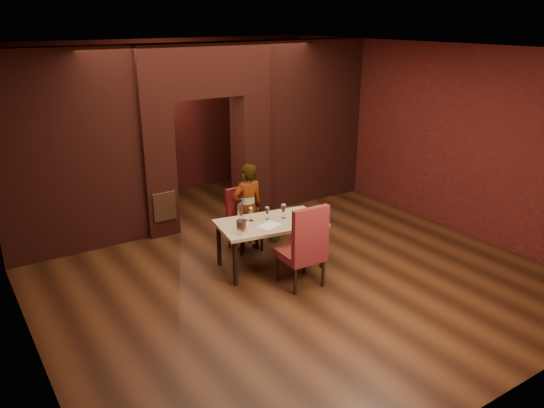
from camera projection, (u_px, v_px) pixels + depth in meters
The scene contains 25 objects.
floor at pixel (265, 259), 8.37m from camera, with size 8.00×8.00×0.00m, color #412110.
ceiling at pixel (265, 48), 7.29m from camera, with size 7.00×8.00×0.04m, color silver.
wall_back at pixel (161, 119), 10.98m from camera, with size 7.00×0.04×3.20m, color maroon.
wall_front at pixel (509, 258), 4.68m from camera, with size 7.00×0.04×3.20m, color maroon.
wall_left at pixel (6, 204), 6.02m from camera, with size 0.04×8.00×3.20m, color maroon.
wall_right at pixel (427, 133), 9.64m from camera, with size 0.04×8.00×3.20m, color maroon.
pillar_left at pixel (156, 169), 9.06m from camera, with size 0.55×0.55×2.30m, color maroon.
pillar_right at pixel (251, 154), 10.05m from camera, with size 0.55×0.55×2.30m, color maroon.
lintel at pixel (202, 70), 9.02m from camera, with size 2.45×0.55×0.90m, color maroon.
wing_wall_left at pixel (67, 154), 8.18m from camera, with size 2.27×0.35×3.20m, color maroon.
wing_wall_right at pixel (310, 122), 10.63m from camera, with size 2.27×0.35×3.20m, color maroon.
vent_panel at pixel (165, 207), 9.03m from camera, with size 0.40×0.03×0.50m, color #A3562F.
rear_door at pixel (146, 148), 10.91m from camera, with size 0.90×0.08×2.10m, color black.
rear_door_frame at pixel (147, 148), 10.88m from camera, with size 1.02×0.04×2.22m, color black.
dining_table at pixel (270, 244), 8.01m from camera, with size 1.55×0.87×0.73m, color tan.
chair_far at pixel (245, 220), 8.56m from camera, with size 0.46×0.46×1.01m, color maroon.
chair_near at pixel (301, 244), 7.40m from camera, with size 0.56×0.56×1.22m, color maroon.
person_seated at pixel (248, 208), 8.46m from camera, with size 0.53×0.35×1.46m, color white.
wine_glass_a at pixel (251, 214), 7.89m from camera, with size 0.08×0.08×0.20m, color white, non-canonical shape.
wine_glass_b at pixel (267, 213), 7.96m from camera, with size 0.08×0.08×0.19m, color silver, non-canonical shape.
wine_glass_c at pixel (283, 211), 7.99m from camera, with size 0.09×0.09×0.22m, color white, non-canonical shape.
tasting_sheet at pixel (269, 225), 7.74m from camera, with size 0.32×0.23×0.00m, color white.
wine_bucket at pixel (242, 227), 7.44m from camera, with size 0.16×0.16×0.19m, color silver.
water_bottle at pixel (240, 213), 7.77m from camera, with size 0.08×0.08×0.33m, color silver.
potted_plant at pixel (274, 228), 9.01m from camera, with size 0.39×0.34×0.43m, color #326823.
Camera 1 is at (-4.08, -6.40, 3.63)m, focal length 35.00 mm.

